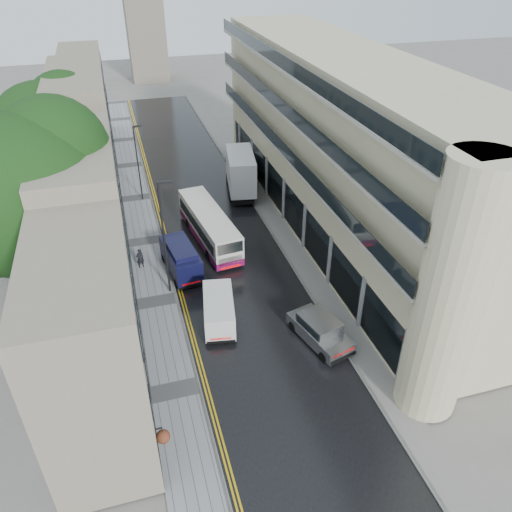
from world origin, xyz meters
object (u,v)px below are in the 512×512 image
cream_bus (208,245)px  tree_far (51,154)px  white_lorry (230,180)px  white_van (206,327)px  tree_near (31,222)px  silver_hatchback (324,351)px  lamp_post_near (164,240)px  lamp_post_far (138,164)px  pedestrian (140,258)px  navy_van (175,272)px

cream_bus → tree_far: bearing=131.5°
white_lorry → white_van: size_ratio=1.82×
tree_near → white_van: tree_near is taller
cream_bus → silver_hatchback: cream_bus is taller
cream_bus → silver_hatchback: 13.39m
white_lorry → silver_hatchback: size_ratio=1.75×
white_van → tree_near: bearing=159.1°
lamp_post_near → lamp_post_far: bearing=99.4°
tree_near → pedestrian: bearing=31.9°
cream_bus → pedestrian: size_ratio=6.18×
white_lorry → pedestrian: 13.09m
cream_bus → navy_van: cream_bus is taller
white_van → lamp_post_far: lamp_post_far is taller
cream_bus → pedestrian: bearing=169.7°
silver_hatchback → tree_near: bearing=134.2°
white_lorry → navy_van: 14.20m
silver_hatchback → white_van: 7.33m
navy_van → lamp_post_near: bearing=-146.3°
white_lorry → tree_far: bearing=-171.0°
tree_far → white_lorry: bearing=-0.3°
cream_bus → lamp_post_far: 12.76m
tree_near → cream_bus: (11.12, 3.43, -5.59)m
tree_near → cream_bus: bearing=17.1°
lamp_post_near → pedestrian: bearing=122.6°
white_lorry → white_van: 19.36m
cream_bus → white_van: size_ratio=2.23×
white_lorry → pedestrian: (-9.24, -9.19, -1.20)m
tree_far → white_lorry: 15.47m
white_van → lamp_post_near: 6.65m
tree_near → tree_far: tree_near is taller
silver_hatchback → navy_van: size_ratio=0.94×
cream_bus → lamp_post_near: (-3.47, -3.31, 2.96)m
white_lorry → pedestrian: white_lorry is taller
tree_far → navy_van: tree_far is taller
navy_van → white_van: bearing=-88.4°
tree_far → white_lorry: tree_far is taller
tree_far → white_lorry: (14.91, -0.09, -4.11)m
tree_far → tree_near: bearing=-91.3°
tree_far → pedestrian: 12.11m
tree_near → white_lorry: size_ratio=1.74×
tree_far → silver_hatchback: (15.13, -22.25, -5.36)m
tree_far → cream_bus: (10.82, -9.57, -4.88)m
tree_near → lamp_post_far: 17.26m
silver_hatchback → lamp_post_far: (-8.25, 24.59, 2.77)m
tree_far → white_van: tree_far is taller
tree_near → lamp_post_near: bearing=0.9°
white_van → navy_van: size_ratio=0.90×
silver_hatchback → lamp_post_near: lamp_post_near is taller
white_van → navy_van: navy_van is taller
white_lorry → silver_hatchback: (0.22, -22.16, -1.24)m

